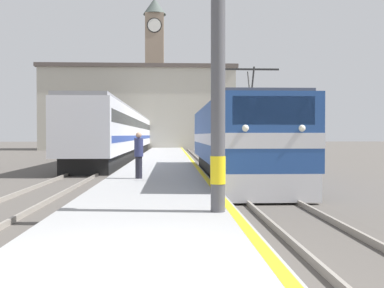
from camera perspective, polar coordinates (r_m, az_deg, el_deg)
ground_plane at (r=35.75m, az=-3.47°, el=-2.05°), size 200.00×200.00×0.00m
platform at (r=30.75m, az=-3.60°, el=-2.25°), size 3.98×140.00×0.34m
rail_track_near at (r=30.89m, az=2.66°, el=-2.49°), size 2.84×140.00×0.16m
rail_track_far at (r=31.05m, az=-10.54°, el=-2.49°), size 2.83×140.00×0.16m
locomotive_train at (r=19.83m, az=5.63°, el=0.44°), size 2.92×14.67×4.38m
passenger_train at (r=47.64m, az=-7.78°, el=1.34°), size 2.92×53.43×4.02m
catenary_mast at (r=9.88m, az=3.60°, el=13.11°), size 2.17×0.33×7.60m
person_on_platform at (r=17.15m, az=-6.78°, el=-1.27°), size 0.34×0.34×1.76m
clock_tower at (r=76.80m, az=-4.75°, el=9.51°), size 3.84×3.84×24.99m
station_building at (r=63.14m, az=-6.65°, el=4.47°), size 26.27×9.61×11.28m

